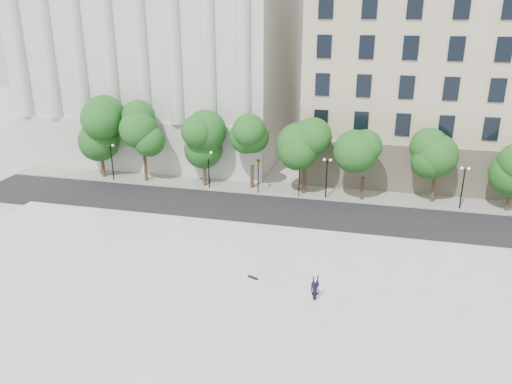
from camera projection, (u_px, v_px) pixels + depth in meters
The scene contains 12 objects.
ground at pixel (199, 321), 30.02m from camera, with size 160.00×160.00×0.00m, color beige.
plaza at pixel (214, 292), 32.68m from camera, with size 44.00×22.00×0.45m, color silver.
street at pixel (265, 211), 46.44m from camera, with size 60.00×8.00×0.02m, color black.
far_sidewalk at pixel (277, 189), 51.90m from camera, with size 60.00×4.00×0.12m, color #9A978E.
building_west at pixel (172, 49), 64.53m from camera, with size 31.50×27.65×25.60m.
building_east at pixel (475, 70), 57.27m from camera, with size 36.00×26.15×23.00m.
traffic_light_west at pixel (258, 159), 49.45m from camera, with size 0.87×1.81×4.22m.
traffic_light_east at pixel (300, 163), 48.56m from camera, with size 0.36×1.55×4.12m.
person_lying at pixel (315, 296), 31.40m from camera, with size 0.59×0.38×1.61m, color black.
skateboard at pixel (253, 278), 33.95m from camera, with size 0.79×0.20×0.08m, color black.
street_trees at pixel (286, 146), 49.51m from camera, with size 45.38×4.66×7.70m.
lamp_posts at pixel (270, 167), 49.76m from camera, with size 36.52×0.28×4.19m.
Camera 1 is at (9.33, -23.97, 17.67)m, focal length 35.00 mm.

